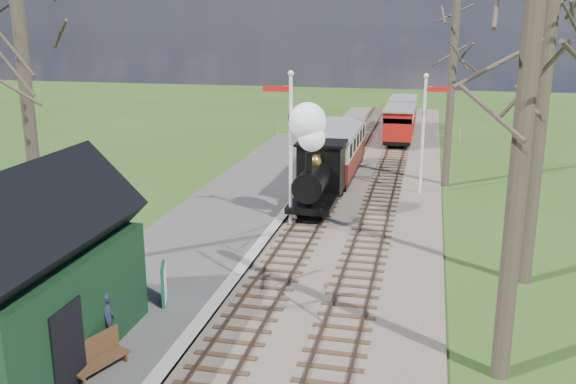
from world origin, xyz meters
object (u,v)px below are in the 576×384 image
(red_carriage_b, at_px, (403,113))
(station_shed, at_px, (28,280))
(person, at_px, (108,322))
(semaphore_far, at_px, (425,125))
(red_carriage_a, at_px, (399,124))
(locomotive, at_px, (316,164))
(bench, at_px, (97,355))
(sign_board, at_px, (164,284))
(semaphore_near, at_px, (289,137))
(coach, at_px, (337,150))

(red_carriage_b, bearing_deg, station_shed, -100.88)
(station_shed, xyz_separation_m, person, (1.47, 0.81, -1.31))
(station_shed, distance_m, person, 2.12)
(semaphore_far, distance_m, red_carriage_b, 18.08)
(red_carriage_a, bearing_deg, locomotive, -98.96)
(red_carriage_a, xyz_separation_m, bench, (-5.24, -30.51, -0.81))
(red_carriage_b, xyz_separation_m, sign_board, (-5.18, -32.26, -0.61))
(semaphore_far, relative_size, red_carriage_a, 1.21)
(semaphore_far, height_order, person, semaphore_far)
(station_shed, distance_m, sign_board, 4.28)
(semaphore_near, xyz_separation_m, sign_board, (-1.81, -8.37, -2.83))
(coach, height_order, sign_board, coach)
(locomotive, bearing_deg, red_carriage_a, 81.04)
(coach, relative_size, sign_board, 6.47)
(locomotive, height_order, sign_board, locomotive)
(station_shed, height_order, red_carriage_b, station_shed)
(sign_board, bearing_deg, locomotive, 75.85)
(red_carriage_a, relative_size, person, 3.11)
(red_carriage_a, distance_m, red_carriage_b, 5.50)
(station_shed, distance_m, red_carriage_a, 31.18)
(coach, xyz_separation_m, person, (-2.83, -19.07, -0.64))
(station_shed, relative_size, red_carriage_b, 1.33)
(semaphore_far, distance_m, red_carriage_a, 12.67)
(person, bearing_deg, bench, 169.29)
(semaphore_far, bearing_deg, person, -112.74)
(station_shed, bearing_deg, locomotive, 72.77)
(red_carriage_a, xyz_separation_m, red_carriage_b, (0.00, 5.50, 0.00))
(semaphore_near, distance_m, red_carriage_b, 24.23)
(red_carriage_b, bearing_deg, bench, -98.28)
(semaphore_far, height_order, red_carriage_b, semaphore_far)
(bench, bearing_deg, semaphore_near, 81.22)
(station_shed, distance_m, bench, 2.36)
(locomotive, distance_m, red_carriage_a, 16.80)
(locomotive, xyz_separation_m, sign_board, (-2.57, -10.18, -1.40))
(coach, xyz_separation_m, red_carriage_a, (2.60, 10.51, -0.20))
(semaphore_near, height_order, person, semaphore_near)
(station_shed, distance_m, locomotive, 14.47)
(station_shed, relative_size, semaphore_far, 1.10)
(semaphore_far, distance_m, person, 18.79)
(semaphore_near, height_order, locomotive, semaphore_near)
(semaphore_far, distance_m, locomotive, 6.17)
(red_carriage_a, bearing_deg, bench, -99.75)
(semaphore_near, distance_m, bench, 12.63)
(locomotive, relative_size, sign_board, 4.05)
(person, bearing_deg, semaphore_far, -45.08)
(red_carriage_a, relative_size, bench, 3.10)
(semaphore_near, relative_size, red_carriage_b, 1.31)
(semaphore_near, height_order, semaphore_far, semaphore_near)
(red_carriage_a, bearing_deg, person, -100.40)
(coach, bearing_deg, person, -98.44)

